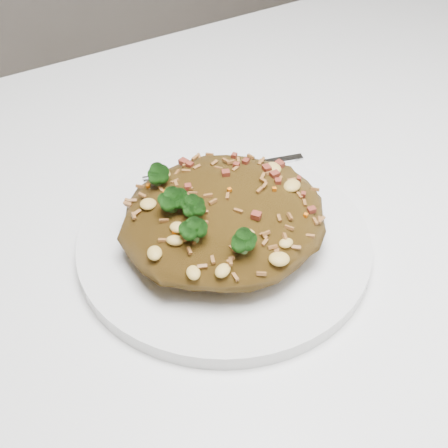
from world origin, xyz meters
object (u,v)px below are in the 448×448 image
at_px(dining_table, 308,274).
at_px(plate, 224,242).
at_px(fried_rice, 223,211).
at_px(fork, 233,168).

height_order(dining_table, plate, plate).
relative_size(dining_table, plate, 4.65).
height_order(plate, fried_rice, fried_rice).
relative_size(plate, fork, 1.61).
distance_m(dining_table, fried_rice, 0.17).
bearing_deg(plate, fork, 54.27).
relative_size(plate, fried_rice, 1.44).
xyz_separation_m(dining_table, fried_rice, (-0.10, 0.00, 0.14)).
bearing_deg(fork, dining_table, -44.23).
xyz_separation_m(plate, fork, (0.06, 0.08, 0.01)).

